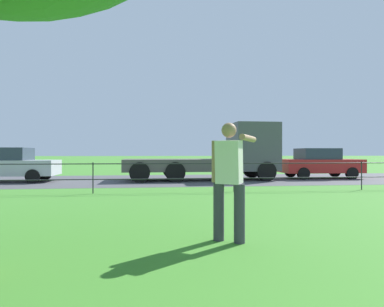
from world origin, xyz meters
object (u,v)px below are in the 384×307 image
car_silver_far_left (9,165)px  flatbed_truck_far_right (223,155)px  person_thrower (229,177)px  car_red_right (319,163)px

car_silver_far_left → flatbed_truck_far_right: bearing=0.7°
flatbed_truck_far_right → car_silver_far_left: bearing=-179.3°
car_silver_far_left → flatbed_truck_far_right: flatbed_truck_far_right is taller
person_thrower → car_red_right: 13.32m
person_thrower → car_red_right: size_ratio=0.43×
person_thrower → car_silver_far_left: bearing=125.3°
person_thrower → car_silver_far_left: size_ratio=0.43×
car_silver_far_left → flatbed_truck_far_right: size_ratio=0.55×
person_thrower → flatbed_truck_far_right: size_ratio=0.24×
flatbed_truck_far_right → car_red_right: size_ratio=1.81×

